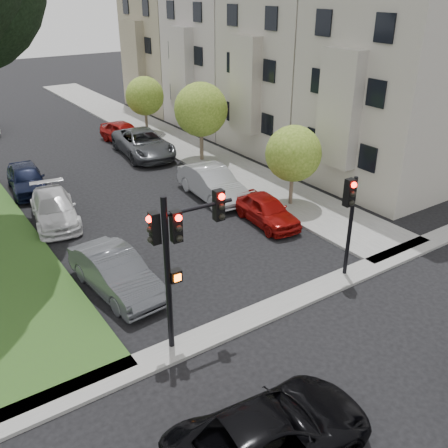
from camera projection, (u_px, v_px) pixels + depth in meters
ground at (316, 341)px, 15.28m from camera, size 140.00×140.00×0.00m
sidewalk_right at (154, 132)px, 36.52m from camera, size 3.50×44.00×0.12m
sidewalk_cross at (274, 308)px, 16.75m from camera, size 60.00×1.00×0.12m
house_a at (399, 50)px, 24.50m from camera, size 7.70×7.55×15.97m
house_b at (297, 37)px, 30.08m from camera, size 7.70×7.55×15.97m
house_c at (226, 29)px, 35.66m from camera, size 7.70×7.55×15.97m
house_d at (175, 22)px, 41.24m from camera, size 7.70×7.55×15.97m
small_tree_a at (293, 154)px, 23.44m from camera, size 2.67×2.67×4.00m
small_tree_b at (201, 110)px, 29.34m from camera, size 3.18×3.18×4.77m
small_tree_c at (145, 96)px, 35.14m from camera, size 2.71×2.71×4.06m
traffic_signal_main at (178, 244)px, 13.73m from camera, size 2.42×0.63×4.95m
traffic_signal_secondary at (350, 210)px, 17.44m from camera, size 0.49×0.40×3.94m
car_cross_near at (272, 433)px, 11.33m from camera, size 5.11×2.72×1.37m
car_parked_0 at (266, 210)px, 22.51m from camera, size 1.90×4.00×1.32m
car_parked_1 at (212, 183)px, 25.18m from camera, size 1.93×4.86×1.57m
car_parked_2 at (143, 143)px, 31.33m from camera, size 3.27×6.04×1.61m
car_parked_3 at (124, 133)px, 33.79m from camera, size 2.24×4.48×1.47m
car_parked_5 at (116, 273)px, 17.46m from camera, size 2.00×4.68×1.50m
car_parked_6 at (54, 209)px, 22.63m from camera, size 2.61×4.83×1.33m
car_parked_7 at (26, 179)px, 25.93m from camera, size 2.17×4.42×1.45m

